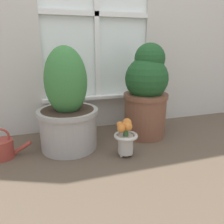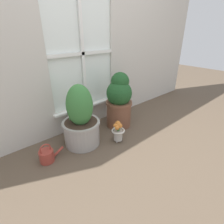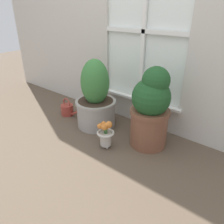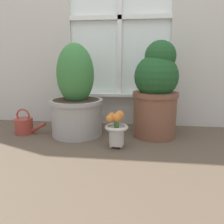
% 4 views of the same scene
% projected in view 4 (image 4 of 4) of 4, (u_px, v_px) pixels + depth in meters
% --- Properties ---
extents(ground_plane, '(10.00, 10.00, 0.00)m').
position_uv_depth(ground_plane, '(110.00, 152.00, 1.37)').
color(ground_plane, brown).
extents(potted_plant_left, '(0.40, 0.40, 0.69)m').
position_uv_depth(potted_plant_left, '(76.00, 98.00, 1.65)').
color(potted_plant_left, '#9E9993').
rests_on(potted_plant_left, ground_plane).
extents(potted_plant_right, '(0.34, 0.34, 0.70)m').
position_uv_depth(potted_plant_right, '(156.00, 91.00, 1.60)').
color(potted_plant_right, brown).
rests_on(potted_plant_right, ground_plane).
extents(flower_vase, '(0.15, 0.15, 0.24)m').
position_uv_depth(flower_vase, '(116.00, 128.00, 1.42)').
color(flower_vase, '#BCB7AD').
rests_on(flower_vase, ground_plane).
extents(watering_can, '(0.25, 0.14, 0.20)m').
position_uv_depth(watering_can, '(24.00, 125.00, 1.72)').
color(watering_can, '#99382D').
rests_on(watering_can, ground_plane).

